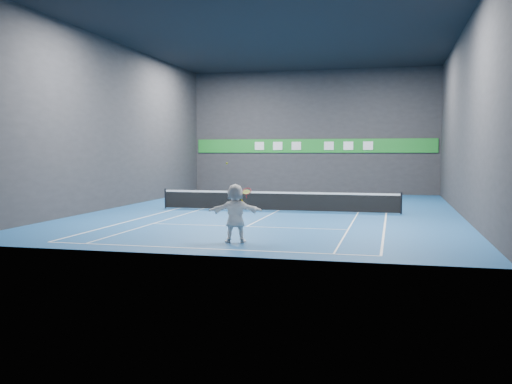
% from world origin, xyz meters
% --- Properties ---
extents(ground, '(26.00, 26.00, 0.00)m').
position_xyz_m(ground, '(0.00, 0.00, 0.00)').
color(ground, navy).
rests_on(ground, ground).
extents(ceiling, '(26.00, 26.00, 0.00)m').
position_xyz_m(ceiling, '(0.00, 0.00, 9.00)').
color(ceiling, black).
rests_on(ceiling, ground).
extents(wall_back, '(18.00, 0.10, 9.00)m').
position_xyz_m(wall_back, '(0.00, 13.00, 4.50)').
color(wall_back, '#27272A').
rests_on(wall_back, ground).
extents(wall_front, '(18.00, 0.10, 9.00)m').
position_xyz_m(wall_front, '(0.00, -13.00, 4.50)').
color(wall_front, '#27272A').
rests_on(wall_front, ground).
extents(wall_left, '(0.10, 26.00, 9.00)m').
position_xyz_m(wall_left, '(-9.00, 0.00, 4.50)').
color(wall_left, '#27272A').
rests_on(wall_left, ground).
extents(wall_right, '(0.10, 26.00, 9.00)m').
position_xyz_m(wall_right, '(9.00, 0.00, 4.50)').
color(wall_right, '#27272A').
rests_on(wall_right, ground).
extents(baseline_near, '(10.98, 0.08, 0.01)m').
position_xyz_m(baseline_near, '(0.00, -11.89, 0.00)').
color(baseline_near, white).
rests_on(baseline_near, ground).
extents(baseline_far, '(10.98, 0.08, 0.01)m').
position_xyz_m(baseline_far, '(0.00, 11.89, 0.00)').
color(baseline_far, white).
rests_on(baseline_far, ground).
extents(sideline_doubles_left, '(0.08, 23.78, 0.01)m').
position_xyz_m(sideline_doubles_left, '(-5.49, 0.00, 0.00)').
color(sideline_doubles_left, white).
rests_on(sideline_doubles_left, ground).
extents(sideline_doubles_right, '(0.08, 23.78, 0.01)m').
position_xyz_m(sideline_doubles_right, '(5.49, 0.00, 0.00)').
color(sideline_doubles_right, white).
rests_on(sideline_doubles_right, ground).
extents(sideline_singles_left, '(0.06, 23.78, 0.01)m').
position_xyz_m(sideline_singles_left, '(-4.11, 0.00, 0.00)').
color(sideline_singles_left, white).
rests_on(sideline_singles_left, ground).
extents(sideline_singles_right, '(0.06, 23.78, 0.01)m').
position_xyz_m(sideline_singles_right, '(4.11, 0.00, 0.00)').
color(sideline_singles_right, white).
rests_on(sideline_singles_right, ground).
extents(service_line_near, '(8.23, 0.06, 0.01)m').
position_xyz_m(service_line_near, '(0.00, -6.40, 0.00)').
color(service_line_near, white).
rests_on(service_line_near, ground).
extents(service_line_far, '(8.23, 0.06, 0.01)m').
position_xyz_m(service_line_far, '(0.00, 6.40, 0.00)').
color(service_line_far, white).
rests_on(service_line_far, ground).
extents(center_service_line, '(0.06, 12.80, 0.01)m').
position_xyz_m(center_service_line, '(0.00, 0.00, 0.00)').
color(center_service_line, white).
rests_on(center_service_line, ground).
extents(player, '(1.92, 1.05, 1.98)m').
position_xyz_m(player, '(0.66, -10.41, 0.99)').
color(player, white).
rests_on(player, ground).
extents(tennis_ball, '(0.07, 0.07, 0.07)m').
position_xyz_m(tennis_ball, '(0.33, -10.29, 2.66)').
color(tennis_ball, yellow).
rests_on(tennis_ball, player).
extents(tennis_net, '(12.50, 0.10, 1.07)m').
position_xyz_m(tennis_net, '(0.00, 0.00, 0.54)').
color(tennis_net, black).
rests_on(tennis_net, ground).
extents(sponsor_banner, '(17.64, 0.11, 1.00)m').
position_xyz_m(sponsor_banner, '(0.00, 12.93, 3.50)').
color(sponsor_banner, '#1B7F27').
rests_on(sponsor_banner, wall_back).
extents(tennis_racket, '(0.43, 0.34, 0.61)m').
position_xyz_m(tennis_racket, '(1.03, -10.37, 1.68)').
color(tennis_racket, red).
rests_on(tennis_racket, player).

